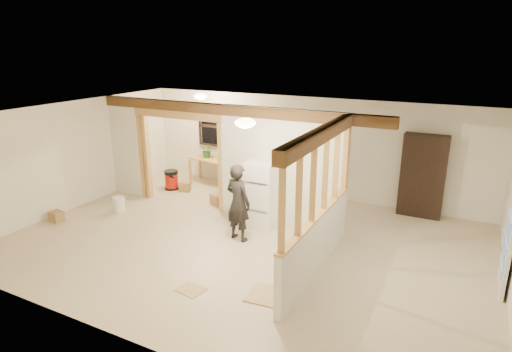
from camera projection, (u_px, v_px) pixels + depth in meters
The scene contains 29 objects.
floor at pixel (245, 243), 8.41m from camera, with size 9.00×6.50×0.01m, color #C4B092.
ceiling at pixel (244, 116), 7.67m from camera, with size 9.00×6.50×0.01m, color white.
wall_back at pixel (306, 147), 10.80m from camera, with size 9.00×0.01×2.50m, color silver.
wall_front at pixel (119, 255), 5.27m from camera, with size 9.00×0.01×2.50m, color silver.
wall_left at pixel (76, 155), 9.99m from camera, with size 0.01×6.50×2.50m, color silver.
partition_left_stub at pixel (127, 146), 10.82m from camera, with size 0.90×0.12×2.50m, color white.
partition_center at pixel (280, 168), 8.97m from camera, with size 2.80×0.12×2.50m, color white.
doorway_frame at pixel (180, 160), 10.15m from camera, with size 2.46×0.14×2.20m, color tan.
header_beam_back at pixel (230, 110), 9.16m from camera, with size 7.00×0.18×0.22m, color brown.
header_beam_right at pixel (321, 135), 6.67m from camera, with size 0.18×3.30×0.22m, color brown.
pony_wall at pixel (316, 244), 7.22m from camera, with size 0.12×3.20×1.00m, color white.
stud_partition at pixel (319, 179), 6.88m from camera, with size 0.14×3.20×1.32m, color tan.
window_back at pixel (217, 127), 11.77m from camera, with size 1.12×0.10×1.10m, color black.
french_door at pixel (511, 231), 6.53m from camera, with size 0.12×0.86×2.00m, color white.
ceiling_dome_main at pixel (245, 123), 7.12m from camera, with size 0.36×0.36×0.16m, color #FFEABF.
ceiling_dome_util at pixel (200, 96), 10.71m from camera, with size 0.32×0.32×0.14m, color #FFEABF.
hanging_bulb at pixel (202, 113), 9.99m from camera, with size 0.07×0.07×0.07m, color #FFD88C.
refrigerator at pixel (262, 195), 8.93m from camera, with size 0.60×0.58×1.45m, color white.
woman at pixel (238, 203), 8.33m from camera, with size 0.57×0.37×1.55m, color black.
work_table at pixel (211, 171), 11.87m from camera, with size 1.14×0.57×0.72m, color tan.
potted_plant at pixel (207, 150), 11.78m from camera, with size 0.37×0.32×0.41m, color #326629.
shop_vac at pixel (171, 180), 11.43m from camera, with size 0.40×0.40×0.52m, color #B41709.
bookshelf at pixel (423, 176), 9.46m from camera, with size 0.94×0.31×1.87m, color black.
bucket at pixel (119, 204), 9.93m from camera, with size 0.27×0.27×0.35m, color silver.
box_util_a at pixel (218, 199), 10.35m from camera, with size 0.31×0.27×0.27m, color #A17C4E.
box_util_b at pixel (185, 186), 11.31m from camera, with size 0.27×0.27×0.25m, color #A17C4E.
box_front at pixel (57, 216), 9.37m from camera, with size 0.28×0.23×0.23m, color #A17C4E.
floor_panel_near at pixel (266, 295), 6.63m from camera, with size 0.56×0.56×0.02m, color tan.
floor_panel_far at pixel (191, 290), 6.79m from camera, with size 0.43×0.34×0.01m, color tan.
Camera 1 is at (3.68, -6.70, 3.75)m, focal length 30.00 mm.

